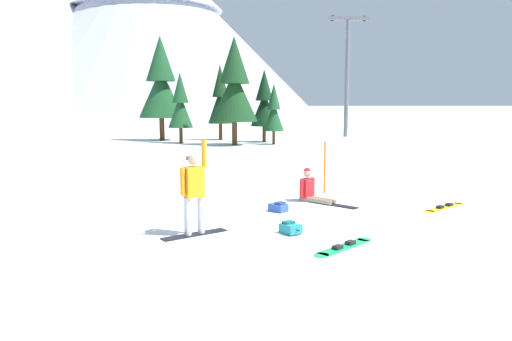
{
  "coord_description": "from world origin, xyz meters",
  "views": [
    {
      "loc": [
        -1.87,
        -10.07,
        2.8
      ],
      "look_at": [
        -0.82,
        3.21,
        1.0
      ],
      "focal_mm": 35.28,
      "sensor_mm": 36.0,
      "label": 1
    }
  ],
  "objects_px": {
    "trail_marker_pole": "(325,167)",
    "pine_tree_tall": "(180,105)",
    "snowboarder_foreground": "(194,191)",
    "ski_lift_tower": "(347,68)",
    "backpack_teal": "(290,228)",
    "pine_tree_young": "(274,111)",
    "pine_tree_leaning": "(161,84)",
    "pine_tree_broad": "(264,102)",
    "pine_tree_slender": "(220,99)",
    "loose_snowboard_far_spare": "(445,207)",
    "snowboarder_midground": "(312,190)",
    "loose_snowboard_near_left": "(344,247)",
    "pine_tree_twin": "(234,86)",
    "backpack_blue": "(278,207)"
  },
  "relations": [
    {
      "from": "loose_snowboard_far_spare",
      "to": "pine_tree_young",
      "type": "distance_m",
      "value": 21.16
    },
    {
      "from": "pine_tree_tall",
      "to": "pine_tree_twin",
      "type": "xyz_separation_m",
      "value": [
        3.66,
        -1.98,
        1.21
      ]
    },
    {
      "from": "backpack_teal",
      "to": "loose_snowboard_far_spare",
      "type": "bearing_deg",
      "value": 27.21
    },
    {
      "from": "trail_marker_pole",
      "to": "ski_lift_tower",
      "type": "xyz_separation_m",
      "value": [
        7.36,
        25.75,
        4.78
      ]
    },
    {
      "from": "backpack_teal",
      "to": "ski_lift_tower",
      "type": "distance_m",
      "value": 32.35
    },
    {
      "from": "loose_snowboard_near_left",
      "to": "pine_tree_tall",
      "type": "xyz_separation_m",
      "value": [
        -4.9,
        25.95,
        2.64
      ]
    },
    {
      "from": "snowboarder_foreground",
      "to": "pine_tree_tall",
      "type": "xyz_separation_m",
      "value": [
        -1.96,
        24.77,
        1.71
      ]
    },
    {
      "from": "pine_tree_tall",
      "to": "snowboarder_foreground",
      "type": "bearing_deg",
      "value": -85.47
    },
    {
      "from": "snowboarder_midground",
      "to": "loose_snowboard_near_left",
      "type": "xyz_separation_m",
      "value": [
        -0.25,
        -4.6,
        -0.31
      ]
    },
    {
      "from": "snowboarder_foreground",
      "to": "pine_tree_tall",
      "type": "height_order",
      "value": "pine_tree_tall"
    },
    {
      "from": "pine_tree_broad",
      "to": "loose_snowboard_near_left",
      "type": "bearing_deg",
      "value": -92.1
    },
    {
      "from": "loose_snowboard_far_spare",
      "to": "pine_tree_slender",
      "type": "xyz_separation_m",
      "value": [
        -5.76,
        25.38,
        3.05
      ]
    },
    {
      "from": "backpack_blue",
      "to": "pine_tree_twin",
      "type": "distance_m",
      "value": 20.96
    },
    {
      "from": "loose_snowboard_near_left",
      "to": "pine_tree_leaning",
      "type": "bearing_deg",
      "value": 102.75
    },
    {
      "from": "snowboarder_midground",
      "to": "backpack_blue",
      "type": "relative_size",
      "value": 2.85
    },
    {
      "from": "loose_snowboard_near_left",
      "to": "pine_tree_broad",
      "type": "height_order",
      "value": "pine_tree_broad"
    },
    {
      "from": "pine_tree_slender",
      "to": "pine_tree_twin",
      "type": "height_order",
      "value": "pine_tree_twin"
    },
    {
      "from": "trail_marker_pole",
      "to": "pine_tree_twin",
      "type": "distance_m",
      "value": 18.43
    },
    {
      "from": "pine_tree_leaning",
      "to": "pine_tree_twin",
      "type": "bearing_deg",
      "value": -41.81
    },
    {
      "from": "pine_tree_young",
      "to": "pine_tree_broad",
      "type": "distance_m",
      "value": 2.31
    },
    {
      "from": "pine_tree_leaning",
      "to": "snowboarder_midground",
      "type": "bearing_deg",
      "value": -74.37
    },
    {
      "from": "pine_tree_broad",
      "to": "pine_tree_slender",
      "type": "bearing_deg",
      "value": 143.78
    },
    {
      "from": "backpack_blue",
      "to": "pine_tree_broad",
      "type": "height_order",
      "value": "pine_tree_broad"
    },
    {
      "from": "backpack_teal",
      "to": "pine_tree_tall",
      "type": "relative_size",
      "value": 0.11
    },
    {
      "from": "snowboarder_foreground",
      "to": "pine_tree_leaning",
      "type": "relative_size",
      "value": 0.26
    },
    {
      "from": "backpack_blue",
      "to": "pine_tree_young",
      "type": "bearing_deg",
      "value": 83.79
    },
    {
      "from": "trail_marker_pole",
      "to": "pine_tree_slender",
      "type": "height_order",
      "value": "pine_tree_slender"
    },
    {
      "from": "ski_lift_tower",
      "to": "backpack_teal",
      "type": "bearing_deg",
      "value": -106.66
    },
    {
      "from": "pine_tree_young",
      "to": "pine_tree_leaning",
      "type": "height_order",
      "value": "pine_tree_leaning"
    },
    {
      "from": "loose_snowboard_far_spare",
      "to": "snowboarder_midground",
      "type": "bearing_deg",
      "value": 161.52
    },
    {
      "from": "loose_snowboard_far_spare",
      "to": "pine_tree_tall",
      "type": "bearing_deg",
      "value": 110.8
    },
    {
      "from": "backpack_teal",
      "to": "pine_tree_young",
      "type": "bearing_deg",
      "value": 84.34
    },
    {
      "from": "pine_tree_young",
      "to": "pine_tree_broad",
      "type": "height_order",
      "value": "pine_tree_broad"
    },
    {
      "from": "backpack_teal",
      "to": "snowboarder_midground",
      "type": "bearing_deg",
      "value": 71.83
    },
    {
      "from": "pine_tree_young",
      "to": "pine_tree_slender",
      "type": "height_order",
      "value": "pine_tree_slender"
    },
    {
      "from": "loose_snowboard_far_spare",
      "to": "pine_tree_slender",
      "type": "distance_m",
      "value": 26.21
    },
    {
      "from": "ski_lift_tower",
      "to": "pine_tree_leaning",
      "type": "bearing_deg",
      "value": -168.45
    },
    {
      "from": "trail_marker_pole",
      "to": "snowboarder_midground",
      "type": "bearing_deg",
      "value": -115.8
    },
    {
      "from": "trail_marker_pole",
      "to": "pine_tree_leaning",
      "type": "relative_size",
      "value": 0.21
    },
    {
      "from": "pine_tree_slender",
      "to": "snowboarder_midground",
      "type": "bearing_deg",
      "value": -84.42
    },
    {
      "from": "trail_marker_pole",
      "to": "ski_lift_tower",
      "type": "relative_size",
      "value": 0.17
    },
    {
      "from": "pine_tree_twin",
      "to": "backpack_blue",
      "type": "bearing_deg",
      "value": -88.98
    },
    {
      "from": "trail_marker_pole",
      "to": "pine_tree_tall",
      "type": "height_order",
      "value": "pine_tree_tall"
    },
    {
      "from": "loose_snowboard_far_spare",
      "to": "backpack_teal",
      "type": "bearing_deg",
      "value": -152.79
    },
    {
      "from": "snowboarder_midground",
      "to": "loose_snowboard_near_left",
      "type": "bearing_deg",
      "value": -93.1
    },
    {
      "from": "backpack_teal",
      "to": "ski_lift_tower",
      "type": "height_order",
      "value": "ski_lift_tower"
    },
    {
      "from": "pine_tree_young",
      "to": "pine_tree_broad",
      "type": "bearing_deg",
      "value": 101.38
    },
    {
      "from": "loose_snowboard_near_left",
      "to": "pine_tree_twin",
      "type": "xyz_separation_m",
      "value": [
        -1.24,
        23.97,
        3.85
      ]
    },
    {
      "from": "pine_tree_slender",
      "to": "pine_tree_broad",
      "type": "xyz_separation_m",
      "value": [
        3.1,
        -2.27,
        -0.26
      ]
    },
    {
      "from": "pine_tree_slender",
      "to": "pine_tree_twin",
      "type": "bearing_deg",
      "value": -79.74
    }
  ]
}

